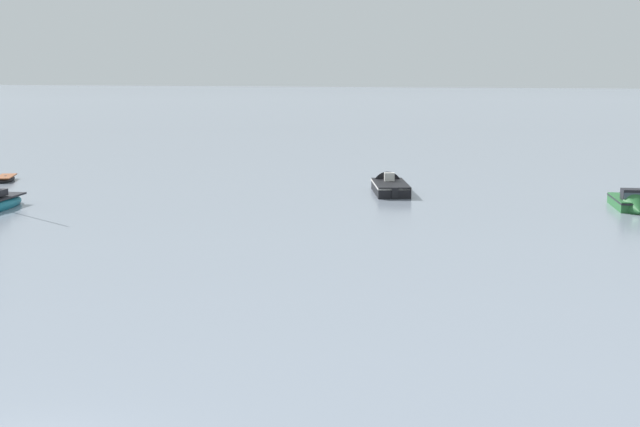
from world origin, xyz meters
The scene contains 3 objects.
motorboat_moored_0 centered at (13.55, 39.02, 0.29)m, with size 2.51×5.21×1.90m.
rowboat_moored_1 centered at (-30.30, 39.15, 0.14)m, with size 2.48×3.50×0.53m.
motorboat_moored_3 centered at (-1.81, 42.19, 0.28)m, with size 3.93×6.35×2.06m.
Camera 1 is at (10.69, -13.24, 8.10)m, focal length 47.37 mm.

